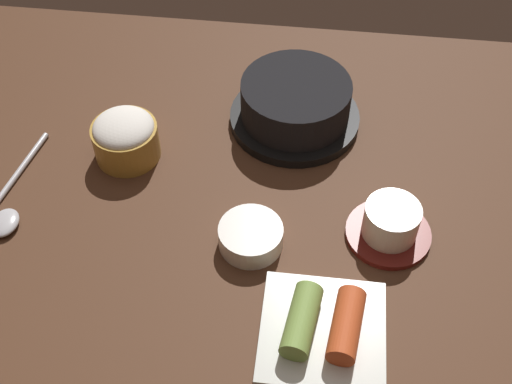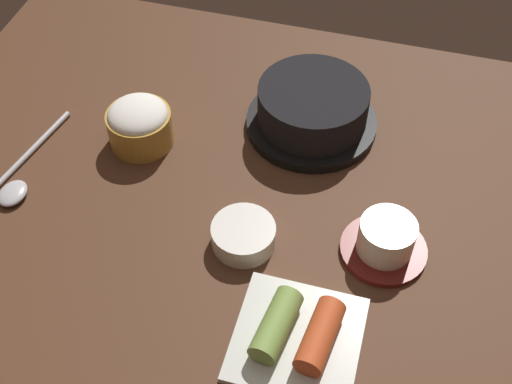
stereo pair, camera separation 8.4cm
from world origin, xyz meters
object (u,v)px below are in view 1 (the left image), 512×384
Objects in this scene: stone_pot at (295,104)px; banchan_cup_center at (251,236)px; spoon at (9,206)px; rice_bowl at (125,137)px; tea_cup_with_saucer at (390,224)px; kimchi_plate at (323,328)px.

stone_pot is 23.25cm from banchan_cup_center.
spoon is at bearing 176.95° from banchan_cup_center.
stone_pot reaches higher than banchan_cup_center.
rice_bowl is at bearing 144.99° from banchan_cup_center.
stone_pot is at bearing 80.94° from banchan_cup_center.
tea_cup_with_saucer reaches higher than spoon.
banchan_cup_center is 0.57× the size of kimchi_plate.
tea_cup_with_saucer is 49.64cm from spoon.
rice_bowl is (-22.77, -9.49, -0.03)cm from stone_pot.
stone_pot is 2.08× the size of rice_bowl.
banchan_cup_center is at bearing -99.06° from stone_pot.
stone_pot is 1.75× the size of tea_cup_with_saucer.
banchan_cup_center is 32.40cm from spoon.
rice_bowl is 37.73cm from tea_cup_with_saucer.
tea_cup_with_saucer is 17.58cm from banchan_cup_center.
spoon is (-42.04, 13.39, -0.92)cm from kimchi_plate.
rice_bowl is 0.64× the size of kimchi_plate.
rice_bowl is at bearing 138.99° from kimchi_plate.
stone_pot is 1.01× the size of spoon.
spoon is at bearing -178.09° from tea_cup_with_saucer.
stone_pot is at bearing 30.45° from spoon.
rice_bowl is 38.24cm from kimchi_plate.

